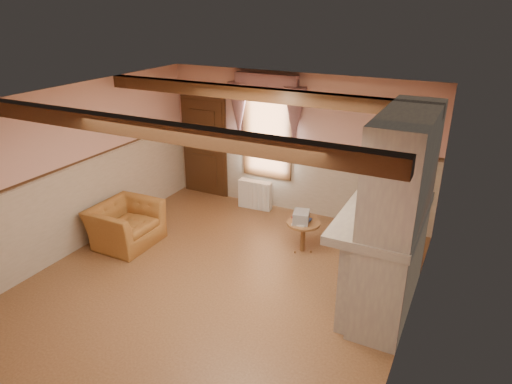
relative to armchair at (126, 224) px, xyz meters
The scene contains 26 objects.
floor 2.17m from the armchair, ahead, with size 5.50×6.00×0.01m, color brown.
ceiling 3.24m from the armchair, ahead, with size 5.50×6.00×0.01m, color silver.
wall_back 3.57m from the armchair, 51.71° to the left, with size 5.50×0.02×2.80m, color #D7A094.
wall_front 4.07m from the armchair, 57.53° to the right, with size 5.50×0.02×2.80m, color #D7A094.
wall_left 1.26m from the armchair, 153.15° to the right, with size 0.02×6.00×2.80m, color #D7A094.
wall_right 4.98m from the armchair, ahead, with size 0.02×6.00×2.80m, color #D7A094.
wainscot 2.17m from the armchair, ahead, with size 5.50×6.00×1.50m, color #C4B29D, non-canonical shape.
chair_rail 2.42m from the armchair, ahead, with size 5.50×6.00×0.08m, color black, non-canonical shape.
firebox 4.12m from the armchair, ahead, with size 0.20×0.95×0.90m, color black.
armchair is the anchor object (origin of this frame).
side_table 3.13m from the armchair, 21.72° to the left, with size 0.57×0.57×0.55m, color brown.
book_stack 3.10m from the armchair, 21.43° to the left, with size 0.26×0.32×0.20m, color #B7AD8C.
radiator 2.75m from the armchair, 60.03° to the left, with size 0.70×0.18×0.60m, color silver.
bowl 4.51m from the armchair, ahead, with size 0.37×0.37×0.09m, color brown.
mantel_clock 4.62m from the armchair, 12.82° to the left, with size 0.14×0.24×0.20m, color #311E0D.
oil_lamp 4.59m from the armchair, 10.71° to the left, with size 0.11×0.11×0.28m, color gold.
candle_red 4.51m from the armchair, ahead, with size 0.06×0.06×0.16m, color #B32B16.
jar_yellow 4.50m from the armchair, ahead, with size 0.06×0.06×0.12m, color gold.
fireplace 4.66m from the armchair, ahead, with size 0.85×2.00×2.80m, color gray.
mantel 4.48m from the armchair, ahead, with size 1.05×2.05×0.12m, color gray.
overmantel_mirror 4.48m from the armchair, ahead, with size 0.06×1.44×1.04m, color silver.
door 2.71m from the armchair, 89.69° to the left, with size 1.10×0.10×2.10m, color black.
window 3.31m from the armchair, 60.24° to the left, with size 1.06×0.08×2.02m, color white.
window_drapes 3.52m from the armchair, 59.38° to the left, with size 1.30×0.14×1.40m, color gray.
ceiling_beam_front 3.50m from the armchair, 35.75° to the right, with size 5.50×0.18×0.20m, color black.
ceiling_beam_back 3.27m from the armchair, 22.55° to the left, with size 5.50×0.18×0.20m, color black.
Camera 1 is at (3.20, -5.08, 4.02)m, focal length 32.00 mm.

